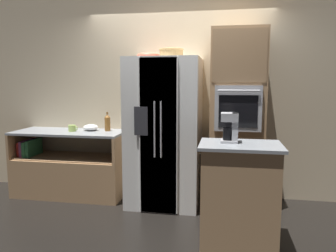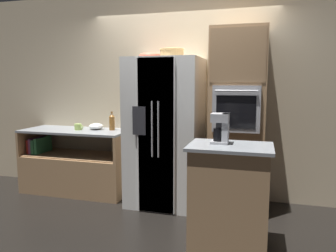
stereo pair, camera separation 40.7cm
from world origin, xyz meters
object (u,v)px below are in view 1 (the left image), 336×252
object	(u,v)px
bottle_tall	(107,122)
mug	(72,128)
mixing_bowl	(91,127)
wall_oven	(237,120)
coffee_maker	(231,127)
fruit_bowl	(149,55)
wicker_basket	(171,53)
refrigerator	(164,132)

from	to	relation	value
bottle_tall	mug	distance (m)	0.48
mug	mixing_bowl	size ratio (longest dim) A/B	0.64
wall_oven	coffee_maker	distance (m)	0.99
fruit_bowl	mixing_bowl	distance (m)	1.29
wicker_basket	bottle_tall	size ratio (longest dim) A/B	1.16
wall_oven	fruit_bowl	distance (m)	1.38
refrigerator	mug	distance (m)	1.30
wicker_basket	mug	distance (m)	1.70
mug	bottle_tall	bearing A→B (deg)	14.69
fruit_bowl	mug	distance (m)	1.45
mixing_bowl	refrigerator	bearing A→B (deg)	-9.44
refrigerator	mixing_bowl	bearing A→B (deg)	170.56
wall_oven	wicker_basket	world-z (taller)	wall_oven
fruit_bowl	bottle_tall	distance (m)	1.09
bottle_tall	coffee_maker	bearing A→B (deg)	-33.82
mixing_bowl	coffee_maker	distance (m)	2.21
fruit_bowl	mug	xyz separation A→B (m)	(-1.08, -0.04, -0.97)
mug	mixing_bowl	distance (m)	0.25
bottle_tall	wicker_basket	bearing A→B (deg)	-12.04
fruit_bowl	coffee_maker	bearing A→B (deg)	-44.57
refrigerator	wall_oven	distance (m)	0.92
mug	coffee_maker	size ratio (longest dim) A/B	0.46
refrigerator	mixing_bowl	distance (m)	1.09
coffee_maker	wicker_basket	bearing A→B (deg)	128.73
bottle_tall	coffee_maker	size ratio (longest dim) A/B	0.92
mug	coffee_maker	world-z (taller)	coffee_maker
wicker_basket	coffee_maker	distance (m)	1.40
wall_oven	coffee_maker	size ratio (longest dim) A/B	7.73
refrigerator	wall_oven	world-z (taller)	wall_oven
wall_oven	mixing_bowl	distance (m)	1.99
wicker_basket	fruit_bowl	bearing A→B (deg)	159.85
mug	wicker_basket	bearing A→B (deg)	-3.13
refrigerator	fruit_bowl	xyz separation A→B (m)	(-0.22, 0.10, 0.97)
bottle_tall	mixing_bowl	size ratio (longest dim) A/B	1.28
fruit_bowl	mug	size ratio (longest dim) A/B	2.39
refrigerator	wall_oven	bearing A→B (deg)	3.63
mixing_bowl	coffee_maker	world-z (taller)	coffee_maker
wall_oven	fruit_bowl	world-z (taller)	wall_oven
refrigerator	bottle_tall	size ratio (longest dim) A/B	7.12
wicker_basket	fruit_bowl	size ratio (longest dim) A/B	0.97
coffee_maker	mug	bearing A→B (deg)	155.00
wall_oven	wicker_basket	size ratio (longest dim) A/B	7.21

